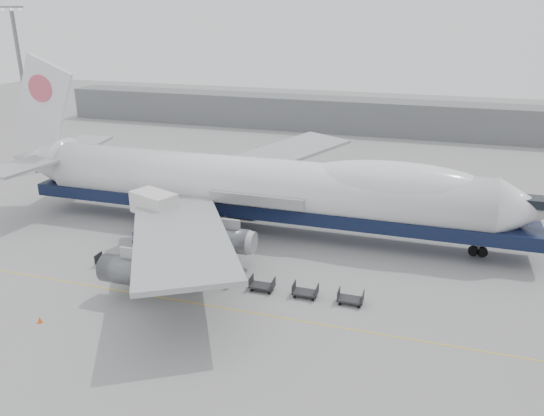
% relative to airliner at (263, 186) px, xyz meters
% --- Properties ---
extents(ground, '(260.00, 260.00, 0.00)m').
position_rel_airliner_xyz_m(ground, '(-0.64, -12.00, -5.62)').
color(ground, gray).
rests_on(ground, ground).
extents(apron_line, '(60.00, 0.15, 0.01)m').
position_rel_airliner_xyz_m(apron_line, '(-0.64, -18.00, -5.62)').
color(apron_line, gold).
rests_on(apron_line, ground).
extents(hangar, '(110.00, 8.00, 7.00)m').
position_rel_airliner_xyz_m(hangar, '(-10.64, 58.00, -2.12)').
color(hangar, slate).
rests_on(hangar, ground).
extents(floodlight_mast, '(2.40, 2.40, 25.43)m').
position_rel_airliner_xyz_m(floodlight_mast, '(-42.64, 12.00, 8.64)').
color(floodlight_mast, slate).
rests_on(floodlight_mast, ground).
extents(airliner, '(67.00, 55.30, 19.98)m').
position_rel_airliner_xyz_m(airliner, '(0.00, 0.00, 0.00)').
color(airliner, white).
rests_on(airliner, ground).
extents(catering_truck, '(6.01, 5.04, 6.19)m').
position_rel_airliner_xyz_m(catering_truck, '(-10.15, -7.48, -2.17)').
color(catering_truck, navy).
rests_on(catering_truck, ground).
extents(traffic_cone, '(0.38, 0.38, 0.56)m').
position_rel_airliner_xyz_m(traffic_cone, '(-11.88, -24.77, -5.36)').
color(traffic_cone, '#F9550D').
rests_on(traffic_cone, ground).
extents(dolly_0, '(2.30, 1.35, 1.30)m').
position_rel_airliner_xyz_m(dolly_0, '(-12.33, -13.92, -5.09)').
color(dolly_0, '#2D2D30').
rests_on(dolly_0, ground).
extents(dolly_1, '(2.30, 1.35, 1.30)m').
position_rel_airliner_xyz_m(dolly_1, '(-8.13, -13.92, -5.09)').
color(dolly_1, '#2D2D30').
rests_on(dolly_1, ground).
extents(dolly_2, '(2.30, 1.35, 1.30)m').
position_rel_airliner_xyz_m(dolly_2, '(-3.94, -13.92, -5.09)').
color(dolly_2, '#2D2D30').
rests_on(dolly_2, ground).
extents(dolly_3, '(2.30, 1.35, 1.30)m').
position_rel_airliner_xyz_m(dolly_3, '(0.26, -13.92, -5.09)').
color(dolly_3, '#2D2D30').
rests_on(dolly_3, ground).
extents(dolly_4, '(2.30, 1.35, 1.30)m').
position_rel_airliner_xyz_m(dolly_4, '(4.46, -13.92, -5.09)').
color(dolly_4, '#2D2D30').
rests_on(dolly_4, ground).
extents(dolly_5, '(2.30, 1.35, 1.30)m').
position_rel_airliner_xyz_m(dolly_5, '(8.65, -13.92, -5.09)').
color(dolly_5, '#2D2D30').
rests_on(dolly_5, ground).
extents(dolly_6, '(2.30, 1.35, 1.30)m').
position_rel_airliner_xyz_m(dolly_6, '(12.85, -13.92, -5.09)').
color(dolly_6, '#2D2D30').
rests_on(dolly_6, ground).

